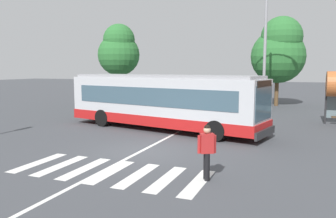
% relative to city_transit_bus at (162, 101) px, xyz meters
% --- Properties ---
extents(ground_plane, '(160.00, 160.00, 0.00)m').
position_rel_city_transit_bus_xyz_m(ground_plane, '(1.29, -5.07, -1.59)').
color(ground_plane, '#424449').
extents(city_transit_bus, '(12.09, 5.13, 3.06)m').
position_rel_city_transit_bus_xyz_m(city_transit_bus, '(0.00, 0.00, 0.00)').
color(city_transit_bus, black).
rests_on(city_transit_bus, ground_plane).
extents(pedestrian_crossing_street, '(0.52, 0.42, 1.72)m').
position_rel_city_transit_bus_xyz_m(pedestrian_crossing_street, '(4.61, -7.55, -0.62)').
color(pedestrian_crossing_street, black).
rests_on(pedestrian_crossing_street, ground_plane).
extents(parked_car_teal, '(1.99, 4.56, 1.35)m').
position_rel_city_transit_bus_xyz_m(parked_car_teal, '(-3.05, 10.76, -0.82)').
color(parked_car_teal, black).
rests_on(parked_car_teal, ground_plane).
extents(parked_car_silver, '(1.89, 4.51, 1.35)m').
position_rel_city_transit_bus_xyz_m(parked_car_silver, '(-0.19, 11.09, -0.82)').
color(parked_car_silver, black).
rests_on(parked_car_silver, ground_plane).
extents(parked_car_black, '(1.89, 4.51, 1.35)m').
position_rel_city_transit_bus_xyz_m(parked_car_black, '(2.59, 11.43, -0.82)').
color(parked_car_black, black).
rests_on(parked_car_black, ground_plane).
extents(twin_arm_street_lamp, '(4.64, 0.32, 9.98)m').
position_rel_city_transit_bus_xyz_m(twin_arm_street_lamp, '(4.78, 7.12, 4.48)').
color(twin_arm_street_lamp, '#939399').
rests_on(twin_arm_street_lamp, ground_plane).
extents(background_tree_left, '(3.72, 3.72, 7.33)m').
position_rel_city_transit_bus_xyz_m(background_tree_left, '(-8.03, 9.38, 3.42)').
color(background_tree_left, brown).
rests_on(background_tree_left, ground_plane).
extents(background_tree_right, '(4.85, 4.85, 8.03)m').
position_rel_city_transit_bus_xyz_m(background_tree_right, '(5.24, 15.00, 3.42)').
color(background_tree_right, brown).
rests_on(background_tree_right, ground_plane).
extents(crosswalk_painted_stripes, '(6.48, 2.64, 0.01)m').
position_rel_city_transit_bus_xyz_m(crosswalk_painted_stripes, '(1.43, -7.93, -1.58)').
color(crosswalk_painted_stripes, silver).
rests_on(crosswalk_painted_stripes, ground_plane).
extents(lane_center_line, '(0.16, 24.00, 0.01)m').
position_rel_city_transit_bus_xyz_m(lane_center_line, '(1.14, -3.07, -1.59)').
color(lane_center_line, silver).
rests_on(lane_center_line, ground_plane).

